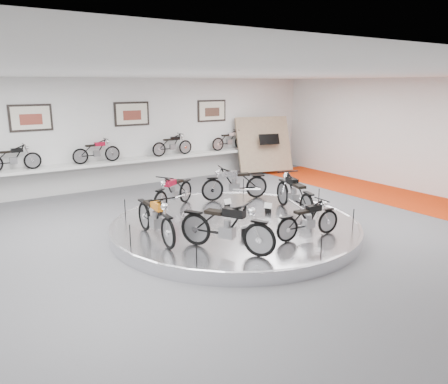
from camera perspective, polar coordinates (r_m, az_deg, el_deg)
floor at (r=11.23m, az=2.33°, el=-5.71°), size 16.00×16.00×0.00m
ceiling at (r=10.59m, az=2.55°, el=15.14°), size 16.00×16.00×0.00m
wall_back at (r=16.84m, az=-11.87°, el=7.58°), size 16.00×0.00×16.00m
wall_right at (r=16.71m, az=25.35°, el=6.50°), size 0.00×14.00×14.00m
orange_carpet_strip at (r=16.05m, az=22.38°, el=-0.73°), size 2.40×12.60×0.01m
dado_band at (r=17.04m, az=-11.60°, el=2.73°), size 15.68×0.04×1.10m
display_platform at (r=11.42m, az=1.45°, el=-4.58°), size 6.40×6.40×0.30m
platform_rim at (r=11.38m, az=1.46°, el=-4.01°), size 6.40×6.40×0.10m
shelf at (r=16.70m, az=-11.31°, el=4.09°), size 11.00×0.55×0.10m
poster_left at (r=15.78m, az=-23.92°, el=8.85°), size 1.35×0.06×0.88m
poster_center at (r=16.75m, az=-11.94°, el=9.95°), size 1.35×0.06×0.88m
poster_right at (r=18.34m, az=-1.59°, el=10.56°), size 1.35×0.06×0.88m
display_panel at (r=19.00m, az=5.23°, el=6.23°), size 2.56×1.52×2.30m
shelf_bike_a at (r=15.56m, az=-25.82°, el=3.81°), size 1.22×0.43×0.73m
shelf_bike_b at (r=16.14m, az=-16.31°, el=4.96°), size 1.22×0.43×0.73m
shelf_bike_c at (r=17.26m, az=-6.76°, el=5.97°), size 1.22×0.43×0.73m
shelf_bike_d at (r=18.63m, az=0.70°, el=6.65°), size 1.22×0.43×0.73m
bike_a at (r=13.39m, az=1.42°, el=1.21°), size 1.90×1.14×1.05m
bike_b at (r=12.55m, az=-6.63°, el=0.10°), size 1.75×1.37×0.99m
bike_c at (r=10.07m, az=-8.96°, el=-3.20°), size 0.74×1.85×1.07m
bike_d at (r=9.24m, az=0.32°, el=-4.44°), size 1.52×1.98×1.12m
bike_e at (r=10.25m, az=10.97°, el=-3.53°), size 1.54×0.66×0.88m
bike_f at (r=12.17m, az=9.17°, el=-0.17°), size 1.14×1.97×1.09m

